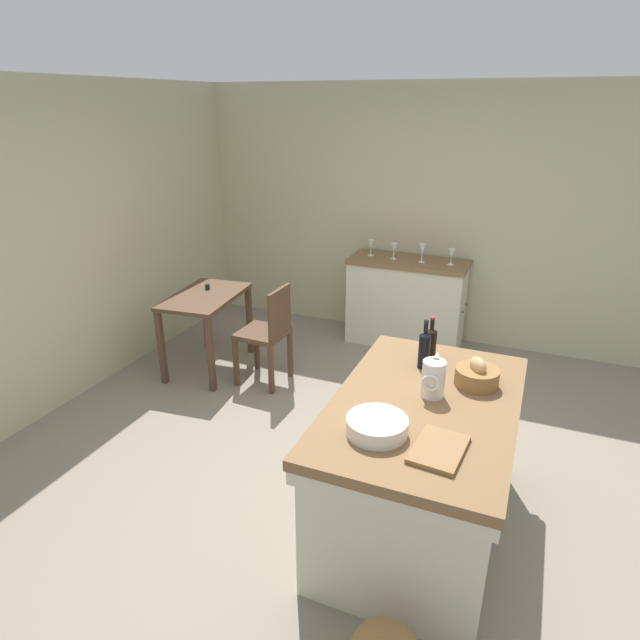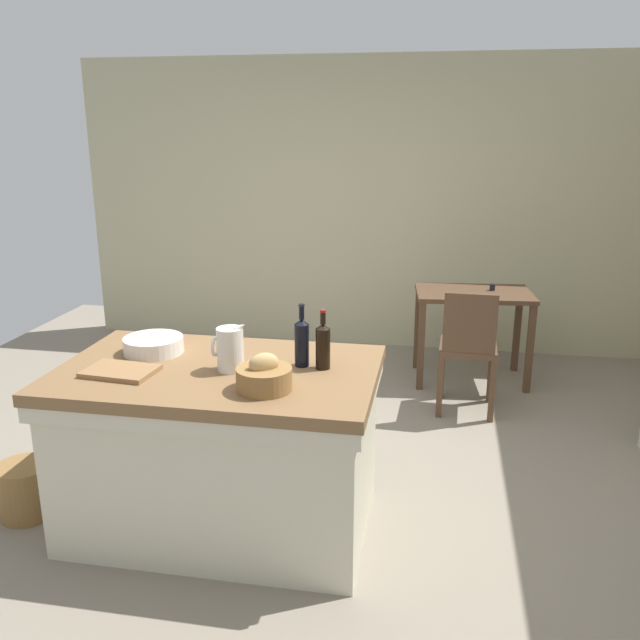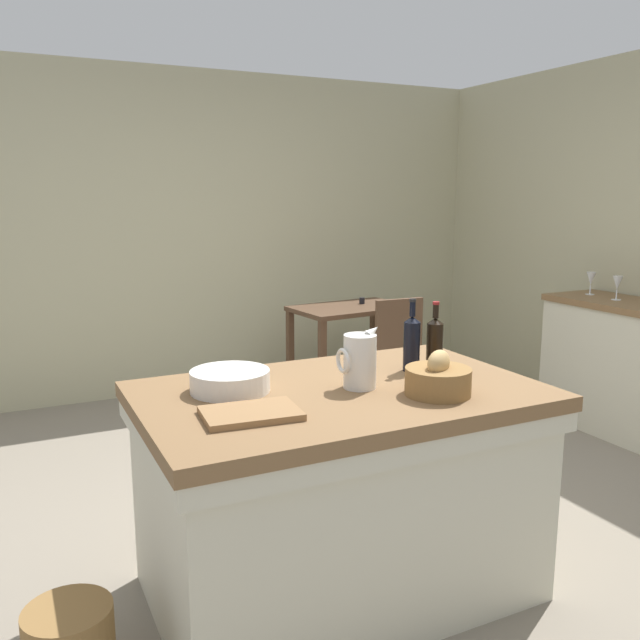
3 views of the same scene
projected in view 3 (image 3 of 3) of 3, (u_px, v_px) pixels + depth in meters
ground_plane at (351, 512)px, 3.43m from camera, size 6.76×6.76×0.00m
wall_back at (202, 234)px, 5.48m from camera, size 5.32×0.12×2.60m
island_table at (340, 484)px, 2.68m from camera, size 1.57×0.99×0.87m
side_cabinet at (631, 369)px, 4.48m from camera, size 0.52×1.22×0.91m
writing_desk at (350, 321)px, 5.29m from camera, size 0.95×0.65×0.79m
wooden_chair at (390, 354)px, 4.70m from camera, size 0.41×0.41×0.92m
pitcher at (359, 361)px, 2.60m from camera, size 0.17×0.13×0.26m
wash_bowl at (230, 381)px, 2.56m from camera, size 0.31×0.31×0.08m
bread_basket at (438, 379)px, 2.52m from camera, size 0.25×0.25×0.17m
cutting_board at (251, 413)px, 2.28m from camera, size 0.35×0.26×0.02m
wine_bottle_dark at (435, 342)px, 2.88m from camera, size 0.07×0.07×0.30m
wine_bottle_amber at (412, 342)px, 2.85m from camera, size 0.07×0.07×0.32m
wine_glass_middle at (617, 284)px, 4.50m from camera, size 0.07×0.07×0.16m
wine_glass_right at (591, 279)px, 4.74m from camera, size 0.07×0.07×0.16m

